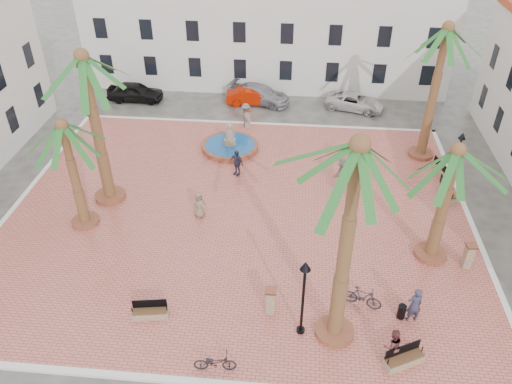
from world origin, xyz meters
TOP-DOWN VIEW (x-y plane):
  - ground at (0.00, 0.00)m, footprint 120.00×120.00m
  - plaza at (0.00, 0.00)m, footprint 26.00×22.00m
  - kerb_n at (0.00, 11.00)m, footprint 26.30×0.30m
  - kerb_s at (0.00, -11.00)m, footprint 26.30×0.30m
  - kerb_e at (13.00, 0.00)m, footprint 0.30×22.30m
  - kerb_w at (-13.00, 0.00)m, footprint 0.30×22.30m
  - building_north at (-0.00, 19.99)m, footprint 30.40×7.40m
  - fountain at (-1.45, 7.01)m, footprint 3.86×3.86m
  - palm_nw at (-7.74, 0.66)m, footprint 5.76×5.76m
  - palm_sw at (-8.32, -1.78)m, footprint 4.82×4.82m
  - palm_s at (5.14, -8.13)m, footprint 5.44×5.44m
  - palm_e at (10.19, -2.70)m, footprint 5.31×5.31m
  - palm_ne at (11.43, 7.41)m, footprint 5.45×5.45m
  - bench_s at (-2.96, -7.98)m, footprint 1.66×0.74m
  - bench_se at (7.88, -9.42)m, footprint 1.77×1.24m
  - bench_e at (12.12, 2.68)m, footprint 0.68×1.94m
  - bench_ne at (12.38, 5.33)m, footprint 0.93×1.70m
  - lamppost_s at (3.71, -8.18)m, footprint 0.44×0.44m
  - lamppost_e at (12.40, 3.38)m, footprint 0.43×0.43m
  - bollard_se at (2.33, -7.21)m, footprint 0.51×0.51m
  - bollard_n at (-0.60, 10.33)m, footprint 0.56×0.56m
  - bollard_e at (11.79, -3.35)m, footprint 0.56×0.56m
  - litter_bin at (8.11, -6.97)m, footprint 0.36×0.36m
  - cyclist_a at (8.55, -7.07)m, footprint 0.77×0.59m
  - bicycle_a at (0.35, -10.40)m, footprint 1.76×0.74m
  - cyclist_b at (7.36, -9.20)m, footprint 0.95×0.85m
  - bicycle_b at (6.43, -6.44)m, footprint 1.85×1.05m
  - pedestrian_fountain_a at (-2.11, -0.63)m, footprint 0.93×0.81m
  - pedestrian_fountain_b at (-0.58, 3.89)m, footprint 1.08×0.92m
  - pedestrian_north at (-0.74, 10.40)m, footprint 0.91×1.30m
  - pedestrian_east at (5.90, 3.39)m, footprint 1.07×1.78m
  - car_black at (-10.25, 14.38)m, footprint 4.50×1.83m
  - car_red at (-0.67, 14.61)m, footprint 4.26×1.71m
  - car_silver at (-0.13, 14.97)m, footprint 5.42×3.55m
  - car_white at (7.48, 14.46)m, footprint 4.97×3.28m

SIDE VIEW (x-z plane):
  - ground at x=0.00m, z-range 0.00..0.00m
  - plaza at x=0.00m, z-range 0.00..0.15m
  - kerb_n at x=0.00m, z-range 0.00..0.16m
  - kerb_s at x=0.00m, z-range 0.00..0.16m
  - kerb_e at x=13.00m, z-range 0.00..0.16m
  - kerb_w at x=-13.00m, z-range 0.00..0.16m
  - bench_s at x=-2.96m, z-range -0.03..0.81m
  - bench_ne at x=12.38m, z-range -0.04..0.82m
  - bench_se at x=7.88m, z-range -0.05..0.86m
  - fountain at x=-1.45m, z-range -0.58..1.42m
  - bench_e at x=12.12m, z-range -0.07..0.94m
  - litter_bin at x=8.11m, z-range 0.15..0.86m
  - bicycle_a at x=0.35m, z-range 0.15..1.05m
  - car_white at x=7.48m, z-range 0.00..1.27m
  - bicycle_b at x=6.43m, z-range 0.15..1.22m
  - car_red at x=-0.67m, z-range 0.00..1.38m
  - car_silver at x=-0.13m, z-range 0.00..1.46m
  - car_black at x=-10.25m, z-range 0.00..1.53m
  - bollard_e at x=11.79m, z-range 0.17..1.57m
  - bollard_se at x=2.33m, z-range 0.18..1.58m
  - bollard_n at x=-0.60m, z-range 0.18..1.59m
  - pedestrian_fountain_a at x=-2.11m, z-range 0.15..1.75m
  - cyclist_b at x=7.36m, z-range 0.15..1.78m
  - pedestrian_fountain_b at x=-0.58m, z-range 0.15..1.89m
  - pedestrian_east at x=5.90m, z-range 0.15..1.98m
  - pedestrian_north at x=-0.74m, z-range 0.15..1.98m
  - cyclist_a at x=8.55m, z-range 0.15..2.02m
  - lamppost_e at x=12.40m, z-range 0.85..4.77m
  - lamppost_s at x=3.71m, z-range 0.87..4.94m
  - building_north at x=0.00m, z-range 0.02..9.52m
  - palm_sw at x=-8.32m, z-range 2.26..8.67m
  - palm_e at x=10.19m, z-range 2.24..8.81m
  - palm_ne at x=11.43m, z-range 3.32..12.27m
  - palm_nw at x=-7.74m, z-range 3.31..12.35m
  - palm_s at x=5.14m, z-range 3.65..13.34m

